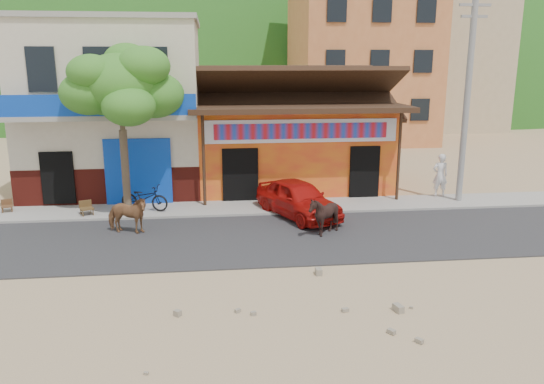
{
  "coord_description": "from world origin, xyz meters",
  "views": [
    {
      "loc": [
        -1.46,
        -13.39,
        5.45
      ],
      "look_at": [
        0.4,
        3.0,
        1.4
      ],
      "focal_mm": 35.0,
      "sensor_mm": 36.0,
      "label": 1
    }
  ],
  "objects_px": {
    "pedestrian": "(440,175)",
    "cafe_chair_right": "(86,202)",
    "red_car": "(298,199)",
    "tree": "(123,130)",
    "cow_tan": "(127,215)",
    "scooter": "(144,198)",
    "utility_pole": "(467,98)",
    "cow_dark": "(324,215)",
    "cafe_chair_left": "(6,201)"
  },
  "relations": [
    {
      "from": "scooter",
      "to": "cafe_chair_right",
      "type": "height_order",
      "value": "scooter"
    },
    {
      "from": "red_car",
      "to": "cafe_chair_right",
      "type": "height_order",
      "value": "red_car"
    },
    {
      "from": "cow_dark",
      "to": "cafe_chair_right",
      "type": "bearing_deg",
      "value": -110.05
    },
    {
      "from": "cafe_chair_right",
      "to": "tree",
      "type": "bearing_deg",
      "value": -13.83
    },
    {
      "from": "utility_pole",
      "to": "cow_dark",
      "type": "bearing_deg",
      "value": -150.99
    },
    {
      "from": "utility_pole",
      "to": "red_car",
      "type": "relative_size",
      "value": 2.04
    },
    {
      "from": "cow_dark",
      "to": "pedestrian",
      "type": "xyz_separation_m",
      "value": [
        5.66,
        4.13,
        0.31
      ]
    },
    {
      "from": "cow_dark",
      "to": "cafe_chair_right",
      "type": "distance_m",
      "value": 8.55
    },
    {
      "from": "cafe_chair_right",
      "to": "cafe_chair_left",
      "type": "bearing_deg",
      "value": 140.78
    },
    {
      "from": "cafe_chair_right",
      "to": "red_car",
      "type": "bearing_deg",
      "value": -31.07
    },
    {
      "from": "scooter",
      "to": "cafe_chair_right",
      "type": "bearing_deg",
      "value": 119.22
    },
    {
      "from": "cow_dark",
      "to": "scooter",
      "type": "bearing_deg",
      "value": -118.68
    },
    {
      "from": "cafe_chair_left",
      "to": "cow_tan",
      "type": "bearing_deg",
      "value": -49.14
    },
    {
      "from": "tree",
      "to": "red_car",
      "type": "height_order",
      "value": "tree"
    },
    {
      "from": "red_car",
      "to": "utility_pole",
      "type": "bearing_deg",
      "value": -13.31
    },
    {
      "from": "cow_dark",
      "to": "cafe_chair_left",
      "type": "xyz_separation_m",
      "value": [
        -11.02,
        3.71,
        -0.16
      ]
    },
    {
      "from": "tree",
      "to": "scooter",
      "type": "distance_m",
      "value": 2.59
    },
    {
      "from": "tree",
      "to": "pedestrian",
      "type": "xyz_separation_m",
      "value": [
        12.28,
        0.9,
        -2.12
      ]
    },
    {
      "from": "tree",
      "to": "pedestrian",
      "type": "relative_size",
      "value": 3.41
    },
    {
      "from": "scooter",
      "to": "cafe_chair_left",
      "type": "distance_m",
      "value": 5.02
    },
    {
      "from": "scooter",
      "to": "pedestrian",
      "type": "distance_m",
      "value": 11.72
    },
    {
      "from": "tree",
      "to": "cow_tan",
      "type": "distance_m",
      "value": 3.42
    },
    {
      "from": "utility_pole",
      "to": "scooter",
      "type": "relative_size",
      "value": 4.37
    },
    {
      "from": "pedestrian",
      "to": "cafe_chair_left",
      "type": "distance_m",
      "value": 16.69
    },
    {
      "from": "tree",
      "to": "scooter",
      "type": "height_order",
      "value": "tree"
    },
    {
      "from": "utility_pole",
      "to": "scooter",
      "type": "distance_m",
      "value": 12.7
    },
    {
      "from": "utility_pole",
      "to": "scooter",
      "type": "xyz_separation_m",
      "value": [
        -12.2,
        -0.11,
        -3.52
      ]
    },
    {
      "from": "pedestrian",
      "to": "cafe_chair_right",
      "type": "relative_size",
      "value": 1.88
    },
    {
      "from": "utility_pole",
      "to": "red_car",
      "type": "height_order",
      "value": "utility_pole"
    },
    {
      "from": "utility_pole",
      "to": "red_car",
      "type": "bearing_deg",
      "value": -169.1
    },
    {
      "from": "cow_tan",
      "to": "scooter",
      "type": "distance_m",
      "value": 2.45
    },
    {
      "from": "pedestrian",
      "to": "cafe_chair_right",
      "type": "xyz_separation_m",
      "value": [
        -13.68,
        -1.18,
        -0.41
      ]
    },
    {
      "from": "pedestrian",
      "to": "cow_tan",
      "type": "bearing_deg",
      "value": 16.29
    },
    {
      "from": "pedestrian",
      "to": "cafe_chair_right",
      "type": "distance_m",
      "value": 13.74
    },
    {
      "from": "utility_pole",
      "to": "cafe_chair_right",
      "type": "relative_size",
      "value": 8.56
    },
    {
      "from": "utility_pole",
      "to": "pedestrian",
      "type": "height_order",
      "value": "utility_pole"
    },
    {
      "from": "cafe_chair_right",
      "to": "scooter",
      "type": "bearing_deg",
      "value": -14.69
    },
    {
      "from": "cow_dark",
      "to": "red_car",
      "type": "distance_m",
      "value": 2.2
    },
    {
      "from": "cow_tan",
      "to": "cafe_chair_left",
      "type": "distance_m",
      "value": 5.53
    },
    {
      "from": "scooter",
      "to": "cow_dark",
      "type": "bearing_deg",
      "value": -99.87
    },
    {
      "from": "pedestrian",
      "to": "cafe_chair_right",
      "type": "height_order",
      "value": "pedestrian"
    },
    {
      "from": "tree",
      "to": "pedestrian",
      "type": "bearing_deg",
      "value": 4.19
    },
    {
      "from": "red_car",
      "to": "cow_dark",
      "type": "bearing_deg",
      "value": -101.46
    },
    {
      "from": "cow_dark",
      "to": "red_car",
      "type": "bearing_deg",
      "value": -167.12
    },
    {
      "from": "tree",
      "to": "cafe_chair_left",
      "type": "distance_m",
      "value": 5.13
    },
    {
      "from": "utility_pole",
      "to": "pedestrian",
      "type": "xyz_separation_m",
      "value": [
        -0.52,
        0.7,
        -3.12
      ]
    },
    {
      "from": "scooter",
      "to": "cafe_chair_right",
      "type": "relative_size",
      "value": 1.96
    },
    {
      "from": "tree",
      "to": "pedestrian",
      "type": "distance_m",
      "value": 12.5
    },
    {
      "from": "cow_tan",
      "to": "pedestrian",
      "type": "xyz_separation_m",
      "value": [
        11.94,
        3.25,
        0.34
      ]
    },
    {
      "from": "red_car",
      "to": "cow_tan",
      "type": "bearing_deg",
      "value": 168.1
    }
  ]
}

